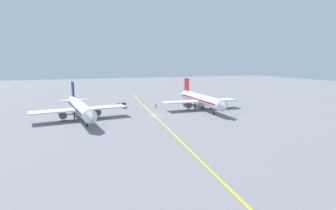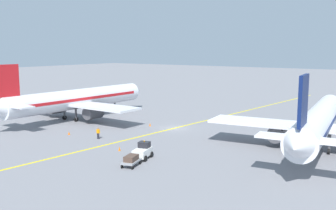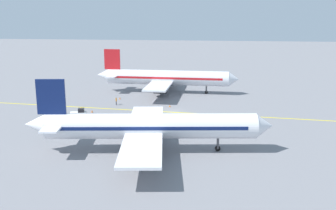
# 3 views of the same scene
# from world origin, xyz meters

# --- Properties ---
(ground_plane) EXTENTS (400.00, 400.00, 0.00)m
(ground_plane) POSITION_xyz_m (0.00, 0.00, 0.00)
(ground_plane) COLOR slate
(apron_yellow_centreline) EXTENTS (11.48, 119.52, 0.01)m
(apron_yellow_centreline) POSITION_xyz_m (0.00, 0.00, 0.00)
(apron_yellow_centreline) COLOR yellow
(apron_yellow_centreline) RESTS_ON ground
(airplane_at_gate) EXTENTS (28.10, 35.46, 10.60)m
(airplane_at_gate) POSITION_xyz_m (-19.24, -3.77, 3.71)
(airplane_at_gate) COLOR silver
(airplane_at_gate) RESTS_ON ground
(airplane_adjacent_stand) EXTENTS (28.44, 35.52, 10.60)m
(airplane_adjacent_stand) POSITION_xyz_m (22.93, -0.83, 3.71)
(airplane_adjacent_stand) COLOR white
(airplane_adjacent_stand) RESTS_ON ground
(baggage_tug_white) EXTENTS (2.39, 3.29, 2.11)m
(baggage_tug_white) POSITION_xyz_m (6.94, -16.94, 0.90)
(baggage_tug_white) COLOR white
(baggage_tug_white) RESTS_ON ground
(baggage_cart_trailing) EXTENTS (2.04, 2.88, 1.24)m
(baggage_cart_trailing) POSITION_xyz_m (7.82, -20.12, 0.76)
(baggage_cart_trailing) COLOR gray
(baggage_cart_trailing) RESTS_ON ground
(ground_crew_worker) EXTENTS (0.57, 0.29, 1.68)m
(ground_crew_worker) POSITION_xyz_m (-4.74, -12.73, 0.91)
(ground_crew_worker) COLOR #23232D
(ground_crew_worker) RESTS_ON ground
(traffic_cone_near_nose) EXTENTS (0.32, 0.32, 0.55)m
(traffic_cone_near_nose) POSITION_xyz_m (-4.33, -0.98, 0.28)
(traffic_cone_near_nose) COLOR orange
(traffic_cone_near_nose) RESTS_ON ground
(traffic_cone_mid_apron) EXTENTS (0.32, 0.32, 0.55)m
(traffic_cone_mid_apron) POSITION_xyz_m (-10.38, -13.32, 0.28)
(traffic_cone_mid_apron) COLOR orange
(traffic_cone_mid_apron) RESTS_ON ground
(traffic_cone_by_wingtip) EXTENTS (0.32, 0.32, 0.55)m
(traffic_cone_by_wingtip) POSITION_xyz_m (2.25, -15.91, 0.28)
(traffic_cone_by_wingtip) COLOR orange
(traffic_cone_by_wingtip) RESTS_ON ground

